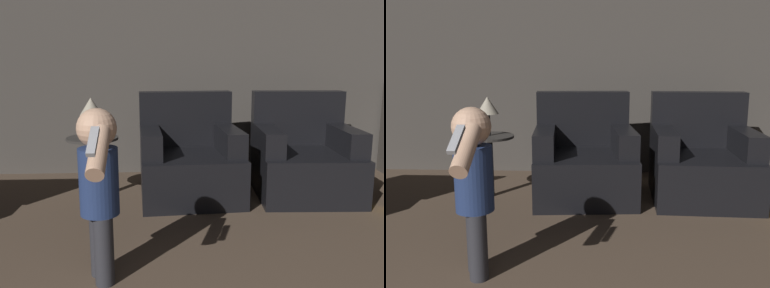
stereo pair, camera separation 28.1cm
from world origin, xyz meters
TOP-DOWN VIEW (x-y plane):
  - wall_back at (0.00, 4.50)m, footprint 8.40×0.05m
  - armchair_left at (-0.07, 3.69)m, footprint 0.87×0.89m
  - armchair_right at (0.91, 3.69)m, footprint 0.84×0.86m
  - person_toddler at (-0.59, 2.29)m, footprint 0.20×0.60m
  - side_table at (-0.85, 3.63)m, footprint 0.41×0.41m
  - lamp at (-0.85, 3.63)m, footprint 0.18×0.18m

SIDE VIEW (x-z plane):
  - armchair_left at x=-0.07m, z-range -0.13..0.73m
  - armchair_right at x=0.91m, z-range -0.13..0.73m
  - side_table at x=-0.85m, z-range 0.16..0.68m
  - person_toddler at x=-0.59m, z-range 0.08..0.98m
  - lamp at x=-0.85m, z-range 0.60..0.92m
  - wall_back at x=0.00m, z-range 0.00..2.60m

